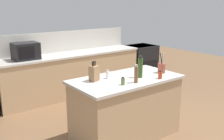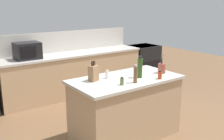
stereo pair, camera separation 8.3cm
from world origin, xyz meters
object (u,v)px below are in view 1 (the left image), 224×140
at_px(microwave, 26,51).
at_px(utensil_crock, 162,68).
at_px(spice_jar_paprika, 160,75).
at_px(olive_oil_bottle, 140,67).
at_px(salt_shaker, 107,74).
at_px(pepper_grinder, 136,74).
at_px(spice_jar_oregano, 123,81).
at_px(knife_block, 94,73).
at_px(range_oven, 141,62).

bearing_deg(microwave, utensil_crock, -59.51).
relative_size(spice_jar_paprika, olive_oil_bottle, 0.37).
xyz_separation_m(salt_shaker, pepper_grinder, (0.19, -0.41, 0.06)).
distance_m(utensil_crock, salt_shaker, 0.91).
distance_m(microwave, spice_jar_oregano, 2.47).
relative_size(olive_oil_bottle, spice_jar_oregano, 2.99).
xyz_separation_m(salt_shaker, spice_jar_paprika, (0.61, -0.48, -0.00)).
relative_size(microwave, spice_jar_paprika, 3.98).
distance_m(microwave, utensil_crock, 2.67).
xyz_separation_m(utensil_crock, olive_oil_bottle, (-0.46, 0.01, 0.07)).
bearing_deg(microwave, knife_block, -82.89).
bearing_deg(salt_shaker, pepper_grinder, -64.77).
xyz_separation_m(utensil_crock, spice_jar_oregano, (-0.89, -0.12, -0.03)).
height_order(microwave, knife_block, microwave).
height_order(spice_jar_paprika, spice_jar_oregano, spice_jar_paprika).
distance_m(range_oven, olive_oil_bottle, 3.23).
height_order(range_oven, spice_jar_paprika, spice_jar_paprika).
height_order(utensil_crock, spice_jar_paprika, utensil_crock).
relative_size(microwave, pepper_grinder, 1.87).
height_order(olive_oil_bottle, spice_jar_oregano, olive_oil_bottle).
bearing_deg(spice_jar_oregano, pepper_grinder, -8.29).
bearing_deg(utensil_crock, range_oven, 53.10).
bearing_deg(range_oven, knife_block, -144.26).
xyz_separation_m(pepper_grinder, spice_jar_oregano, (-0.21, 0.03, -0.07)).
distance_m(knife_block, utensil_crock, 1.13).
bearing_deg(utensil_crock, spice_jar_oregano, -172.18).
bearing_deg(spice_jar_oregano, olive_oil_bottle, 16.40).
distance_m(utensil_crock, olive_oil_bottle, 0.46).
xyz_separation_m(salt_shaker, spice_jar_oregano, (-0.02, -0.38, -0.01)).
height_order(knife_block, spice_jar_paprika, knife_block).
height_order(utensil_crock, spice_jar_oregano, utensil_crock).
bearing_deg(spice_jar_paprika, microwave, 113.30).
distance_m(range_oven, microwave, 3.15).
distance_m(olive_oil_bottle, spice_jar_oregano, 0.47).
distance_m(microwave, olive_oil_bottle, 2.47).
height_order(range_oven, microwave, microwave).
xyz_separation_m(range_oven, olive_oil_bottle, (-2.19, -2.30, 0.63)).
xyz_separation_m(utensil_crock, pepper_grinder, (-0.68, -0.15, 0.04)).
xyz_separation_m(microwave, olive_oil_bottle, (0.90, -2.30, -0.01)).
xyz_separation_m(pepper_grinder, olive_oil_bottle, (0.23, 0.16, 0.03)).
distance_m(range_oven, spice_jar_paprika, 3.26).
xyz_separation_m(knife_block, spice_jar_paprika, (0.83, -0.48, -0.06)).
relative_size(knife_block, spice_jar_paprika, 2.41).
bearing_deg(olive_oil_bottle, spice_jar_paprika, -50.11).
relative_size(utensil_crock, salt_shaker, 2.49).
bearing_deg(knife_block, utensil_crock, -31.49).
height_order(range_oven, knife_block, knife_block).
bearing_deg(range_oven, microwave, 180.00).
bearing_deg(spice_jar_oregano, knife_block, 118.11).
distance_m(spice_jar_paprika, spice_jar_oregano, 0.63).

